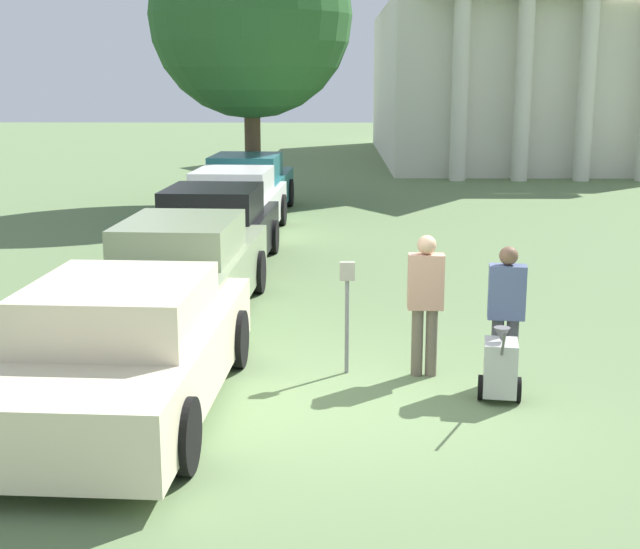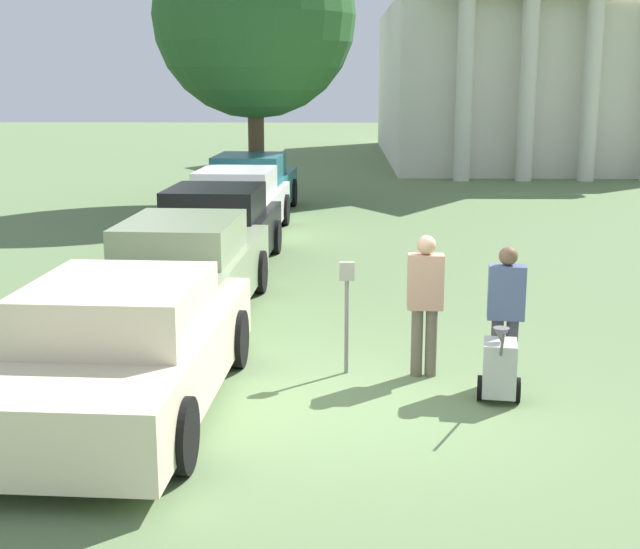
{
  "view_description": "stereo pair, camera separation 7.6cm",
  "coord_description": "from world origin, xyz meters",
  "px_view_note": "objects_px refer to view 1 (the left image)",
  "views": [
    {
      "loc": [
        -0.5,
        -9.27,
        3.54
      ],
      "look_at": [
        -0.66,
        1.6,
        1.1
      ],
      "focal_mm": 50.0,
      "sensor_mm": 36.0,
      "label": 1
    },
    {
      "loc": [
        -0.43,
        -9.27,
        3.54
      ],
      "look_at": [
        -0.66,
        1.6,
        1.1
      ],
      "focal_mm": 50.0,
      "sensor_mm": 36.0,
      "label": 2
    }
  ],
  "objects_px": {
    "parked_car_white": "(234,205)",
    "parking_meter": "(347,296)",
    "parked_car_cream": "(126,350)",
    "person_worker": "(425,297)",
    "equipment_cart": "(500,367)",
    "church": "(509,19)",
    "parked_car_black": "(215,231)",
    "person_supervisor": "(506,307)",
    "parked_car_teal": "(247,187)",
    "parked_car_sage": "(184,272)"
  },
  "relations": [
    {
      "from": "parked_car_white",
      "to": "parked_car_sage",
      "type": "bearing_deg",
      "value": -86.89
    },
    {
      "from": "equipment_cart",
      "to": "church",
      "type": "distance_m",
      "value": 30.89
    },
    {
      "from": "parked_car_white",
      "to": "parked_car_cream",
      "type": "bearing_deg",
      "value": -86.89
    },
    {
      "from": "parked_car_black",
      "to": "parked_car_teal",
      "type": "xyz_separation_m",
      "value": [
        -0.0,
        6.53,
        0.03
      ]
    },
    {
      "from": "parked_car_sage",
      "to": "parked_car_cream",
      "type": "bearing_deg",
      "value": -86.89
    },
    {
      "from": "church",
      "to": "parked_car_white",
      "type": "bearing_deg",
      "value": -116.39
    },
    {
      "from": "parked_car_teal",
      "to": "person_supervisor",
      "type": "height_order",
      "value": "person_supervisor"
    },
    {
      "from": "parked_car_sage",
      "to": "person_worker",
      "type": "relative_size",
      "value": 3.08
    },
    {
      "from": "person_supervisor",
      "to": "person_worker",
      "type": "bearing_deg",
      "value": -11.03
    },
    {
      "from": "parked_car_teal",
      "to": "parked_car_white",
      "type": "bearing_deg",
      "value": -86.89
    },
    {
      "from": "equipment_cart",
      "to": "parked_car_white",
      "type": "bearing_deg",
      "value": 120.45
    },
    {
      "from": "parked_car_cream",
      "to": "parked_car_black",
      "type": "height_order",
      "value": "parked_car_black"
    },
    {
      "from": "church",
      "to": "parked_car_sage",
      "type": "bearing_deg",
      "value": -110.1
    },
    {
      "from": "parked_car_sage",
      "to": "parked_car_black",
      "type": "height_order",
      "value": "parked_car_black"
    },
    {
      "from": "parked_car_black",
      "to": "parked_car_white",
      "type": "bearing_deg",
      "value": 93.11
    },
    {
      "from": "parking_meter",
      "to": "parked_car_cream",
      "type": "bearing_deg",
      "value": -151.36
    },
    {
      "from": "person_supervisor",
      "to": "church",
      "type": "distance_m",
      "value": 30.24
    },
    {
      "from": "person_worker",
      "to": "parked_car_sage",
      "type": "bearing_deg",
      "value": -36.66
    },
    {
      "from": "parked_car_black",
      "to": "parked_car_white",
      "type": "height_order",
      "value": "parked_car_black"
    },
    {
      "from": "parked_car_white",
      "to": "parked_car_teal",
      "type": "bearing_deg",
      "value": 93.11
    },
    {
      "from": "person_worker",
      "to": "church",
      "type": "bearing_deg",
      "value": -101.23
    },
    {
      "from": "parked_car_white",
      "to": "equipment_cart",
      "type": "distance_m",
      "value": 11.12
    },
    {
      "from": "parked_car_cream",
      "to": "parked_car_white",
      "type": "distance_m",
      "value": 10.72
    },
    {
      "from": "equipment_cart",
      "to": "church",
      "type": "bearing_deg",
      "value": 88.38
    },
    {
      "from": "person_worker",
      "to": "person_supervisor",
      "type": "height_order",
      "value": "person_worker"
    },
    {
      "from": "parking_meter",
      "to": "person_supervisor",
      "type": "distance_m",
      "value": 1.87
    },
    {
      "from": "parked_car_cream",
      "to": "parked_car_teal",
      "type": "relative_size",
      "value": 0.97
    },
    {
      "from": "person_worker",
      "to": "equipment_cart",
      "type": "bearing_deg",
      "value": 133.0
    },
    {
      "from": "parked_car_sage",
      "to": "equipment_cart",
      "type": "relative_size",
      "value": 5.27
    },
    {
      "from": "parked_car_teal",
      "to": "equipment_cart",
      "type": "height_order",
      "value": "parked_car_teal"
    },
    {
      "from": "parked_car_sage",
      "to": "parked_car_white",
      "type": "xyz_separation_m",
      "value": [
        -0.0,
        6.95,
        0.0
      ]
    },
    {
      "from": "parking_meter",
      "to": "person_supervisor",
      "type": "xyz_separation_m",
      "value": [
        1.83,
        -0.38,
        -0.03
      ]
    },
    {
      "from": "parked_car_black",
      "to": "parking_meter",
      "type": "height_order",
      "value": "parked_car_black"
    },
    {
      "from": "parked_car_black",
      "to": "equipment_cart",
      "type": "xyz_separation_m",
      "value": [
        4.06,
        -6.95,
        -0.32
      ]
    },
    {
      "from": "parked_car_teal",
      "to": "person_worker",
      "type": "bearing_deg",
      "value": -72.25
    },
    {
      "from": "parking_meter",
      "to": "equipment_cart",
      "type": "height_order",
      "value": "parking_meter"
    },
    {
      "from": "church",
      "to": "parking_meter",
      "type": "bearing_deg",
      "value": -104.17
    },
    {
      "from": "person_worker",
      "to": "church",
      "type": "xyz_separation_m",
      "value": [
        6.38,
        29.02,
        4.91
      ]
    },
    {
      "from": "parked_car_cream",
      "to": "person_worker",
      "type": "relative_size",
      "value": 2.91
    },
    {
      "from": "parked_car_sage",
      "to": "person_worker",
      "type": "height_order",
      "value": "person_worker"
    },
    {
      "from": "person_supervisor",
      "to": "church",
      "type": "bearing_deg",
      "value": -93.18
    },
    {
      "from": "parked_car_cream",
      "to": "parked_car_sage",
      "type": "relative_size",
      "value": 0.94
    },
    {
      "from": "parked_car_sage",
      "to": "church",
      "type": "height_order",
      "value": "church"
    },
    {
      "from": "person_supervisor",
      "to": "church",
      "type": "relative_size",
      "value": 0.06
    },
    {
      "from": "parking_meter",
      "to": "parked_car_black",
      "type": "bearing_deg",
      "value": 111.52
    },
    {
      "from": "person_worker",
      "to": "parked_car_cream",
      "type": "bearing_deg",
      "value": 21.35
    },
    {
      "from": "person_supervisor",
      "to": "equipment_cart",
      "type": "bearing_deg",
      "value": 82.59
    },
    {
      "from": "parked_car_white",
      "to": "parking_meter",
      "type": "bearing_deg",
      "value": -72.75
    },
    {
      "from": "parking_meter",
      "to": "equipment_cart",
      "type": "xyz_separation_m",
      "value": [
        1.68,
        -0.93,
        -0.57
      ]
    },
    {
      "from": "parked_car_sage",
      "to": "parked_car_teal",
      "type": "distance_m",
      "value": 10.07
    }
  ]
}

